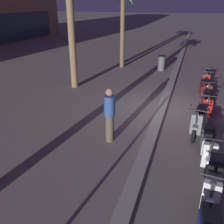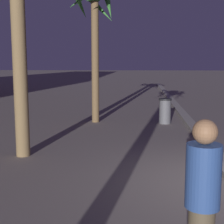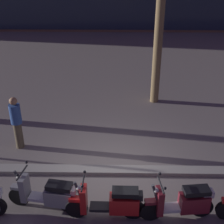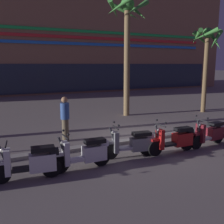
{
  "view_description": "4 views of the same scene",
  "coord_description": "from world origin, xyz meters",
  "px_view_note": "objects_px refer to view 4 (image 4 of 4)",
  "views": [
    {
      "loc": [
        -9.55,
        -1.08,
        4.06
      ],
      "look_at": [
        -3.49,
        0.91,
        1.22
      ],
      "focal_mm": 39.83,
      "sensor_mm": 36.0,
      "label": 1
    },
    {
      "loc": [
        -6.19,
        1.74,
        2.27
      ],
      "look_at": [
        1.04,
        2.37,
        1.2
      ],
      "focal_mm": 53.53,
      "sensor_mm": 36.0,
      "label": 2
    },
    {
      "loc": [
        0.05,
        -7.09,
        5.6
      ],
      "look_at": [
        -0.1,
        1.64,
        1.03
      ],
      "focal_mm": 49.35,
      "sensor_mm": 36.0,
      "label": 3
    },
    {
      "loc": [
        -5.65,
        -8.37,
        2.96
      ],
      "look_at": [
        -0.99,
        1.2,
        0.98
      ],
      "focal_mm": 41.2,
      "sensor_mm": 36.0,
      "label": 4
    }
  ],
  "objects_px": {
    "scooter_white_mid_front": "(32,163)",
    "scooter_grey_lead_nearest": "(133,144)",
    "scooter_maroon_mid_centre": "(210,133)",
    "palm_tree_mid_walkway": "(207,49)",
    "palm_tree_far_corner": "(127,30)",
    "pedestrian_strolling_near_curb": "(65,118)",
    "scooter_white_mid_rear": "(86,153)",
    "scooter_red_far_back": "(175,139)"
  },
  "relations": [
    {
      "from": "scooter_white_mid_rear",
      "to": "palm_tree_far_corner",
      "type": "bearing_deg",
      "value": 52.62
    },
    {
      "from": "scooter_grey_lead_nearest",
      "to": "palm_tree_mid_walkway",
      "type": "height_order",
      "value": "palm_tree_mid_walkway"
    },
    {
      "from": "scooter_white_mid_front",
      "to": "scooter_maroon_mid_centre",
      "type": "height_order",
      "value": "scooter_maroon_mid_centre"
    },
    {
      "from": "palm_tree_mid_walkway",
      "to": "palm_tree_far_corner",
      "type": "bearing_deg",
      "value": 166.58
    },
    {
      "from": "scooter_white_mid_front",
      "to": "pedestrian_strolling_near_curb",
      "type": "distance_m",
      "value": 3.45
    },
    {
      "from": "scooter_white_mid_front",
      "to": "pedestrian_strolling_near_curb",
      "type": "height_order",
      "value": "pedestrian_strolling_near_curb"
    },
    {
      "from": "scooter_white_mid_front",
      "to": "palm_tree_mid_walkway",
      "type": "xyz_separation_m",
      "value": [
        11.25,
        5.3,
        3.43
      ]
    },
    {
      "from": "scooter_white_mid_rear",
      "to": "palm_tree_far_corner",
      "type": "relative_size",
      "value": 0.27
    },
    {
      "from": "scooter_grey_lead_nearest",
      "to": "palm_tree_far_corner",
      "type": "relative_size",
      "value": 0.27
    },
    {
      "from": "scooter_white_mid_front",
      "to": "scooter_grey_lead_nearest",
      "type": "xyz_separation_m",
      "value": [
        3.19,
        0.3,
        -0.02
      ]
    },
    {
      "from": "palm_tree_far_corner",
      "to": "scooter_white_mid_front",
      "type": "bearing_deg",
      "value": -134.62
    },
    {
      "from": "scooter_grey_lead_nearest",
      "to": "scooter_red_far_back",
      "type": "xyz_separation_m",
      "value": [
        1.52,
        -0.26,
        0.01
      ]
    },
    {
      "from": "scooter_white_mid_front",
      "to": "scooter_grey_lead_nearest",
      "type": "height_order",
      "value": "scooter_grey_lead_nearest"
    },
    {
      "from": "scooter_red_far_back",
      "to": "scooter_grey_lead_nearest",
      "type": "bearing_deg",
      "value": 170.43
    },
    {
      "from": "scooter_grey_lead_nearest",
      "to": "pedestrian_strolling_near_curb",
      "type": "xyz_separation_m",
      "value": [
        -1.48,
        2.66,
        0.48
      ]
    },
    {
      "from": "scooter_maroon_mid_centre",
      "to": "pedestrian_strolling_near_curb",
      "type": "relative_size",
      "value": 1.0
    },
    {
      "from": "scooter_white_mid_front",
      "to": "scooter_grey_lead_nearest",
      "type": "relative_size",
      "value": 0.99
    },
    {
      "from": "scooter_maroon_mid_centre",
      "to": "palm_tree_far_corner",
      "type": "relative_size",
      "value": 0.27
    },
    {
      "from": "palm_tree_far_corner",
      "to": "palm_tree_mid_walkway",
      "type": "xyz_separation_m",
      "value": [
        4.87,
        -1.16,
        -0.96
      ]
    },
    {
      "from": "palm_tree_far_corner",
      "to": "palm_tree_mid_walkway",
      "type": "height_order",
      "value": "palm_tree_far_corner"
    },
    {
      "from": "scooter_red_far_back",
      "to": "scooter_maroon_mid_centre",
      "type": "bearing_deg",
      "value": 1.29
    },
    {
      "from": "scooter_maroon_mid_centre",
      "to": "scooter_red_far_back",
      "type": "bearing_deg",
      "value": -178.71
    },
    {
      "from": "scooter_red_far_back",
      "to": "scooter_white_mid_rear",
      "type": "bearing_deg",
      "value": 179.59
    },
    {
      "from": "palm_tree_far_corner",
      "to": "pedestrian_strolling_near_curb",
      "type": "bearing_deg",
      "value": -143.05
    },
    {
      "from": "scooter_white_mid_rear",
      "to": "scooter_red_far_back",
      "type": "height_order",
      "value": "same"
    },
    {
      "from": "scooter_grey_lead_nearest",
      "to": "palm_tree_mid_walkway",
      "type": "xyz_separation_m",
      "value": [
        8.06,
        5.0,
        3.45
      ]
    },
    {
      "from": "palm_tree_far_corner",
      "to": "palm_tree_mid_walkway",
      "type": "relative_size",
      "value": 1.28
    },
    {
      "from": "scooter_white_mid_rear",
      "to": "scooter_grey_lead_nearest",
      "type": "xyz_separation_m",
      "value": [
        1.7,
        0.23,
        -0.01
      ]
    },
    {
      "from": "scooter_maroon_mid_centre",
      "to": "palm_tree_mid_walkway",
      "type": "relative_size",
      "value": 0.34
    },
    {
      "from": "palm_tree_mid_walkway",
      "to": "scooter_white_mid_front",
      "type": "bearing_deg",
      "value": -154.78
    },
    {
      "from": "scooter_white_mid_front",
      "to": "scooter_red_far_back",
      "type": "xyz_separation_m",
      "value": [
        4.71,
        0.05,
        -0.01
      ]
    },
    {
      "from": "pedestrian_strolling_near_curb",
      "to": "scooter_white_mid_rear",
      "type": "bearing_deg",
      "value": -94.47
    },
    {
      "from": "scooter_white_mid_front",
      "to": "scooter_maroon_mid_centre",
      "type": "xyz_separation_m",
      "value": [
        6.37,
        0.08,
        -0.0
      ]
    },
    {
      "from": "scooter_grey_lead_nearest",
      "to": "scooter_maroon_mid_centre",
      "type": "bearing_deg",
      "value": -3.93
    },
    {
      "from": "scooter_white_mid_front",
      "to": "scooter_red_far_back",
      "type": "relative_size",
      "value": 0.95
    },
    {
      "from": "scooter_red_far_back",
      "to": "palm_tree_mid_walkway",
      "type": "xyz_separation_m",
      "value": [
        6.54,
        5.25,
        3.44
      ]
    },
    {
      "from": "scooter_maroon_mid_centre",
      "to": "pedestrian_strolling_near_curb",
      "type": "bearing_deg",
      "value": 148.26
    },
    {
      "from": "scooter_white_mid_front",
      "to": "palm_tree_far_corner",
      "type": "relative_size",
      "value": 0.27
    },
    {
      "from": "scooter_white_mid_front",
      "to": "scooter_white_mid_rear",
      "type": "xyz_separation_m",
      "value": [
        1.49,
        0.07,
        -0.0
      ]
    },
    {
      "from": "scooter_maroon_mid_centre",
      "to": "palm_tree_far_corner",
      "type": "bearing_deg",
      "value": 89.91
    },
    {
      "from": "scooter_white_mid_front",
      "to": "scooter_red_far_back",
      "type": "bearing_deg",
      "value": 0.55
    },
    {
      "from": "scooter_grey_lead_nearest",
      "to": "palm_tree_far_corner",
      "type": "xyz_separation_m",
      "value": [
        3.18,
        6.16,
        4.41
      ]
    }
  ]
}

